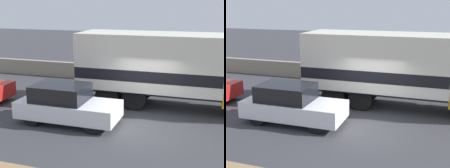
% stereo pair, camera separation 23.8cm
% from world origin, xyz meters
% --- Properties ---
extents(ground_plane, '(80.00, 80.00, 0.00)m').
position_xyz_m(ground_plane, '(0.00, 0.00, 0.00)').
color(ground_plane, '#38383D').
extents(stone_wall_backdrop, '(60.00, 0.35, 1.00)m').
position_xyz_m(stone_wall_backdrop, '(0.00, 6.82, 0.50)').
color(stone_wall_backdrop, gray).
rests_on(stone_wall_backdrop, ground_plane).
extents(box_truck, '(8.82, 2.56, 3.43)m').
position_xyz_m(box_truck, '(0.56, 2.72, 1.91)').
color(box_truck, gold).
rests_on(box_truck, ground_plane).
extents(car_hatchback, '(4.13, 1.74, 1.59)m').
position_xyz_m(car_hatchback, '(-2.93, -0.54, 0.78)').
color(car_hatchback, silver).
rests_on(car_hatchback, ground_plane).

